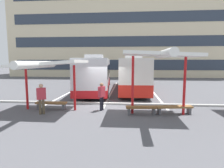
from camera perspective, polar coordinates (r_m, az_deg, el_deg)
ground_plane at (r=12.11m, az=-2.39°, el=-6.69°), size 160.00×160.00×0.00m
terminal_building at (r=41.01m, az=2.93°, el=17.49°), size 42.37×13.42×23.51m
coach_bus_0 at (r=18.57m, az=-4.94°, el=3.11°), size 3.58×11.86×3.47m
coach_bus_1 at (r=18.73m, az=6.28°, el=2.98°), size 2.76×11.45×3.46m
lane_stripe_0 at (r=18.86m, az=-11.80°, el=-1.91°), size 0.16×14.00×0.01m
lane_stripe_1 at (r=18.13m, az=0.10°, el=-2.11°), size 0.16×14.00×0.01m
lane_stripe_2 at (r=18.22m, az=12.43°, el=-2.23°), size 0.16×14.00×0.01m
waiting_shelter_1 at (r=11.12m, az=-19.34°, el=5.59°), size 3.92×5.01×2.94m
bench_2 at (r=11.69m, az=-18.20°, el=-5.82°), size 1.84×0.43×0.45m
waiting_shelter_2 at (r=9.90m, az=14.60°, el=8.38°), size 3.75×4.74×3.38m
bench_3 at (r=10.20m, az=9.00°, el=-7.43°), size 1.67×0.56×0.45m
bench_4 at (r=10.71m, az=18.64°, el=-6.98°), size 2.00×0.68×0.45m
platform_kerb at (r=12.46m, az=-2.17°, el=-6.02°), size 44.00×0.24×0.12m
waiting_passenger_0 at (r=10.79m, az=-3.22°, el=-3.27°), size 0.39×0.52×1.64m
waiting_passenger_1 at (r=10.69m, az=-20.96°, el=-3.69°), size 0.53×0.42×1.67m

